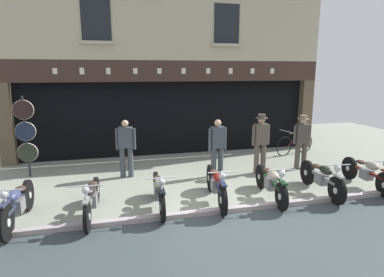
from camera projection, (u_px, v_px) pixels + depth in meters
The scene contains 17 objects.
ground at pixel (236, 239), 5.93m from camera, with size 23.00×22.00×0.18m.
shop_facade at pixel (163, 104), 13.20m from camera, with size 11.30×4.42×5.93m.
motorcycle_far_left at pixel (17, 203), 6.35m from camera, with size 0.62×2.01×0.93m.
motorcycle_left at pixel (92, 198), 6.70m from camera, with size 0.62×2.00×0.90m.
motorcycle_center_left at pixel (159, 191), 7.07m from camera, with size 0.62×1.93×0.91m.
motorcycle_center at pixel (216, 184), 7.43m from camera, with size 0.62×2.10×0.93m.
motorcycle_center_right at pixel (271, 182), 7.63m from camera, with size 0.62×1.99×0.90m.
motorcycle_right at pixel (322, 177), 7.94m from camera, with size 0.62×2.00×0.92m.
motorcycle_far_right at pixel (367, 172), 8.34m from camera, with size 0.62×2.02×0.91m.
salesman_left at pixel (126, 146), 9.13m from camera, with size 0.56×0.27×1.63m.
shopkeeper_center at pixel (217, 145), 9.23m from camera, with size 0.56×0.27×1.63m.
salesman_right at pixel (261, 140), 9.51m from camera, with size 0.56×0.35×1.74m.
assistant_far_right at pixel (302, 139), 9.94m from camera, with size 0.56×0.34×1.66m.
tyre_sign_pole at pixel (26, 132), 9.05m from camera, with size 0.55×0.06×2.29m.
advert_board_near at pixel (236, 103), 12.22m from camera, with size 0.74×0.03×1.03m.
advert_board_far at pixel (264, 101), 12.48m from camera, with size 0.82×0.03×0.91m.
leaning_bicycle at pixel (295, 144), 11.79m from camera, with size 1.72×0.65×0.95m.
Camera 1 is at (-2.11, -6.06, 2.96)m, focal length 30.62 mm.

